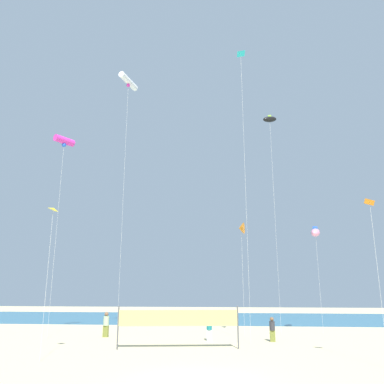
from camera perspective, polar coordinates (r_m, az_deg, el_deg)
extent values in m
plane|color=beige|center=(15.89, 0.67, -26.59)|extent=(120.00, 120.00, 0.00)
cube|color=teal|center=(48.24, 4.17, -18.21)|extent=(120.00, 20.00, 0.01)
cube|color=white|center=(27.48, 2.60, -20.56)|extent=(0.34, 0.20, 0.71)
cylinder|color=#19727A|center=(27.41, 2.58, -19.21)|extent=(0.36, 0.36, 0.59)
sphere|color=brown|center=(27.38, 2.57, -18.32)|extent=(0.26, 0.26, 0.26)
cube|color=olive|center=(27.64, 11.91, -20.25)|extent=(0.34, 0.20, 0.71)
cylinder|color=#2D2D33|center=(27.58, 11.84, -18.92)|extent=(0.36, 0.36, 0.59)
sphere|color=brown|center=(27.55, 11.79, -18.04)|extent=(0.26, 0.26, 0.26)
cube|color=olive|center=(30.22, -12.74, -19.59)|extent=(0.38, 0.23, 0.80)
cylinder|color=#99B28C|center=(30.15, -12.66, -18.22)|extent=(0.40, 0.40, 0.66)
sphere|color=brown|center=(30.12, -12.61, -17.32)|extent=(0.29, 0.29, 0.29)
cylinder|color=#4C4C51|center=(24.05, -10.97, -19.22)|extent=(0.08, 0.08, 2.40)
cylinder|color=#4C4C51|center=(24.13, 6.86, -19.36)|extent=(0.08, 0.08, 2.40)
cube|color=#EAE566|center=(23.79, -2.04, -18.24)|extent=(6.98, 1.01, 0.90)
cylinder|color=silver|center=(31.98, -10.22, -0.85)|extent=(0.01, 0.01, 21.34)
cylinder|color=white|center=(35.94, -9.45, 15.94)|extent=(1.14, 2.65, 0.54)
sphere|color=#D833A5|center=(35.75, -9.47, 15.43)|extent=(0.32, 0.32, 0.32)
cylinder|color=silver|center=(20.01, 26.08, -11.87)|extent=(0.01, 0.01, 7.46)
pyramid|color=orange|center=(20.44, 24.99, -1.28)|extent=(0.61, 0.61, 0.32)
cylinder|color=silver|center=(33.40, 18.43, -12.52)|extent=(0.01, 0.01, 7.95)
ellipsoid|color=pink|center=(33.70, 17.90, -5.77)|extent=(1.31, 2.10, 1.01)
cube|color=blue|center=(33.74, 17.87, -5.30)|extent=(0.38, 0.06, 0.47)
cylinder|color=silver|center=(30.65, -19.57, -5.81)|extent=(0.01, 0.01, 14.90)
cylinder|color=#D833A5|center=(32.48, -18.49, 7.29)|extent=(1.36, 1.69, 0.57)
sphere|color=blue|center=(32.35, -18.54, 6.66)|extent=(0.34, 0.34, 0.34)
cylinder|color=silver|center=(32.70, 12.28, -3.97)|extent=(0.01, 0.01, 18.06)
ellipsoid|color=black|center=(35.39, 11.51, 10.57)|extent=(1.58, 1.24, 0.84)
cube|color=#8CD833|center=(35.48, 11.49, 10.89)|extent=(0.29, 0.06, 0.36)
cylinder|color=silver|center=(30.53, 7.60, -12.90)|extent=(0.01, 0.01, 8.08)
cone|color=orange|center=(30.88, 7.35, -5.38)|extent=(0.59, 0.99, 0.93)
cylinder|color=silver|center=(21.08, -20.84, -12.45)|extent=(0.01, 0.01, 7.44)
pyramid|color=yellow|center=(21.46, -19.91, -2.38)|extent=(0.53, 0.52, 0.25)
cylinder|color=silver|center=(27.02, 7.96, 1.02)|extent=(0.01, 0.01, 20.87)
pyramid|color=#26BFCC|center=(31.44, 7.24, 19.82)|extent=(0.87, 0.87, 0.31)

